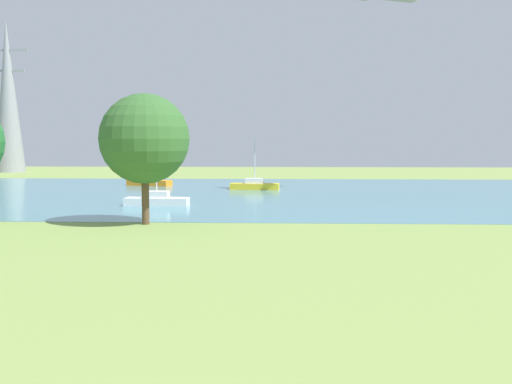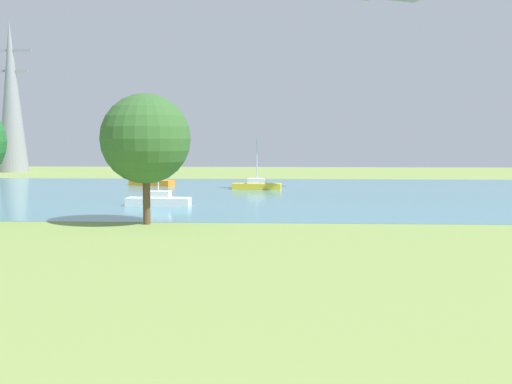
{
  "view_description": "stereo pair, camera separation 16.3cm",
  "coord_description": "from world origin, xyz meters",
  "px_view_note": "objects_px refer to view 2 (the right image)",
  "views": [
    {
      "loc": [
        2.5,
        -7.56,
        5.17
      ],
      "look_at": [
        1.34,
        19.57,
        2.8
      ],
      "focal_mm": 44.1,
      "sensor_mm": 36.0,
      "label": 1
    },
    {
      "loc": [
        2.66,
        -7.56,
        5.17
      ],
      "look_at": [
        1.34,
        19.57,
        2.8
      ],
      "focal_mm": 44.1,
      "sensor_mm": 36.0,
      "label": 2
    }
  ],
  "objects_px": {
    "electricity_pylon": "(11,96)",
    "sailboat_orange": "(152,181)",
    "sailboat_yellow": "(257,185)",
    "tree_east_far": "(146,139)",
    "sailboat_white": "(158,200)"
  },
  "relations": [
    {
      "from": "tree_east_far",
      "to": "sailboat_white",
      "type": "bearing_deg",
      "value": 97.74
    },
    {
      "from": "tree_east_far",
      "to": "electricity_pylon",
      "type": "distance_m",
      "value": 64.58
    },
    {
      "from": "sailboat_white",
      "to": "tree_east_far",
      "type": "distance_m",
      "value": 11.16
    },
    {
      "from": "sailboat_yellow",
      "to": "tree_east_far",
      "type": "height_order",
      "value": "tree_east_far"
    },
    {
      "from": "sailboat_yellow",
      "to": "sailboat_orange",
      "type": "xyz_separation_m",
      "value": [
        -11.49,
        4.41,
        0.03
      ]
    },
    {
      "from": "electricity_pylon",
      "to": "tree_east_far",
      "type": "bearing_deg",
      "value": -59.55
    },
    {
      "from": "sailboat_white",
      "to": "sailboat_orange",
      "type": "relative_size",
      "value": 0.77
    },
    {
      "from": "electricity_pylon",
      "to": "sailboat_orange",
      "type": "bearing_deg",
      "value": -44.27
    },
    {
      "from": "sailboat_orange",
      "to": "sailboat_yellow",
      "type": "bearing_deg",
      "value": -21.02
    },
    {
      "from": "sailboat_yellow",
      "to": "sailboat_orange",
      "type": "bearing_deg",
      "value": 158.98
    },
    {
      "from": "sailboat_orange",
      "to": "sailboat_white",
      "type": "bearing_deg",
      "value": -76.35
    },
    {
      "from": "sailboat_white",
      "to": "tree_east_far",
      "type": "bearing_deg",
      "value": -82.26
    },
    {
      "from": "sailboat_orange",
      "to": "tree_east_far",
      "type": "height_order",
      "value": "sailboat_orange"
    },
    {
      "from": "sailboat_orange",
      "to": "tree_east_far",
      "type": "distance_m",
      "value": 30.6
    },
    {
      "from": "sailboat_yellow",
      "to": "electricity_pylon",
      "type": "xyz_separation_m",
      "value": [
        -37.94,
        30.2,
        10.8
      ]
    }
  ]
}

